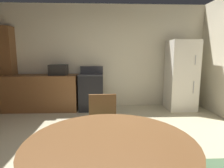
# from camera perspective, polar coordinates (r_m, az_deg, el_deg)

# --- Properties ---
(ground_plane) EXTENTS (14.00, 14.00, 0.00)m
(ground_plane) POSITION_cam_1_polar(r_m,az_deg,el_deg) (2.65, -4.50, -23.38)
(ground_plane) COLOR beige
(wall_back) EXTENTS (5.86, 0.12, 2.70)m
(wall_back) POSITION_cam_1_polar(r_m,az_deg,el_deg) (5.14, -3.59, 8.30)
(wall_back) COLOR beige
(wall_back) RESTS_ON ground
(kitchen_counter) EXTENTS (2.05, 0.60, 0.90)m
(kitchen_counter) POSITION_cam_1_polar(r_m,az_deg,el_deg) (5.13, -21.83, -2.47)
(kitchen_counter) COLOR brown
(kitchen_counter) RESTS_ON ground
(pantry_column) EXTENTS (0.44, 0.36, 2.10)m
(pantry_column) POSITION_cam_1_polar(r_m,az_deg,el_deg) (5.53, -29.51, 4.09)
(pantry_column) COLOR brown
(pantry_column) RESTS_ON ground
(oven_range) EXTENTS (0.60, 0.60, 1.10)m
(oven_range) POSITION_cam_1_polar(r_m,az_deg,el_deg) (4.85, -6.29, -2.30)
(oven_range) COLOR black
(oven_range) RESTS_ON ground
(refrigerator) EXTENTS (0.68, 0.68, 1.76)m
(refrigerator) POSITION_cam_1_polar(r_m,az_deg,el_deg) (5.12, 20.28, 2.48)
(refrigerator) COLOR silver
(refrigerator) RESTS_ON ground
(microwave) EXTENTS (0.44, 0.32, 0.26)m
(microwave) POSITION_cam_1_polar(r_m,az_deg,el_deg) (4.89, -15.94, 4.17)
(microwave) COLOR black
(microwave) RESTS_ON kitchen_counter
(dining_table) EXTENTS (1.32, 1.32, 0.76)m
(dining_table) POSITION_cam_1_polar(r_m,az_deg,el_deg) (1.58, -0.53, -21.83)
(dining_table) COLOR brown
(dining_table) RESTS_ON ground
(chair_north) EXTENTS (0.42, 0.42, 0.87)m
(chair_north) POSITION_cam_1_polar(r_m,az_deg,el_deg) (2.59, -2.71, -11.66)
(chair_north) COLOR brown
(chair_north) RESTS_ON ground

